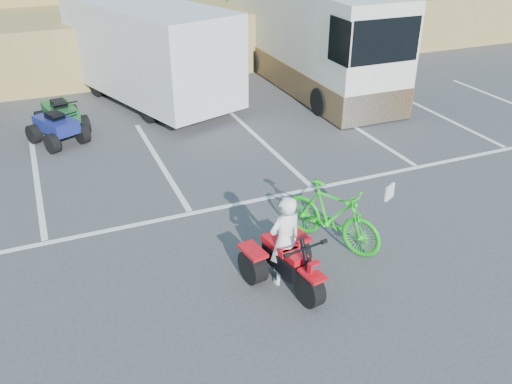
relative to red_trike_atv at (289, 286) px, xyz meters
name	(u,v)px	position (x,y,z in m)	size (l,w,h in m)	color
ground	(234,284)	(-0.79, 0.37, 0.00)	(100.00, 100.00, 0.00)	#3D3D40
parking_stripes	(207,171)	(0.07, 4.43, 0.00)	(28.00, 5.16, 0.01)	white
grass_embankment	(90,19)	(-0.79, 15.85, 1.42)	(40.00, 8.50, 3.10)	#9A8A46
red_trike_atv	(289,286)	(0.00, 0.00, 0.00)	(1.11, 1.49, 0.97)	red
rider	(285,241)	(-0.02, 0.15, 0.77)	(0.56, 0.37, 1.53)	white
green_dirt_bike	(332,216)	(1.19, 0.80, 0.58)	(0.55, 1.93, 1.16)	#14BF19
cargo_trailer	(149,50)	(0.10, 9.73, 1.54)	(4.26, 6.54, 2.84)	silver
rv_motorhome	(306,41)	(5.25, 9.72, 1.36)	(2.24, 8.72, 3.13)	silver
quad_atv_blue	(60,143)	(-2.84, 7.42, 0.00)	(1.02, 1.37, 0.89)	navy
quad_atv_green	(64,131)	(-2.67, 8.20, 0.00)	(1.08, 1.44, 0.94)	#125220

